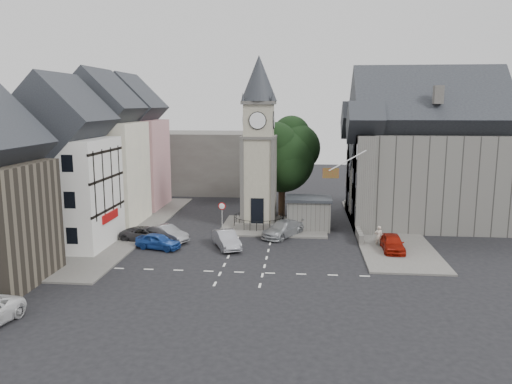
# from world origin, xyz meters

# --- Properties ---
(ground) EXTENTS (120.00, 120.00, 0.00)m
(ground) POSITION_xyz_m (0.00, 0.00, 0.00)
(ground) COLOR black
(ground) RESTS_ON ground
(pavement_west) EXTENTS (6.00, 30.00, 0.14)m
(pavement_west) POSITION_xyz_m (-12.50, 6.00, 0.07)
(pavement_west) COLOR #595651
(pavement_west) RESTS_ON ground
(pavement_east) EXTENTS (6.00, 26.00, 0.14)m
(pavement_east) POSITION_xyz_m (12.00, 8.00, 0.07)
(pavement_east) COLOR #595651
(pavement_east) RESTS_ON ground
(central_island) EXTENTS (10.00, 8.00, 0.16)m
(central_island) POSITION_xyz_m (1.50, 8.00, 0.08)
(central_island) COLOR #595651
(central_island) RESTS_ON ground
(road_markings) EXTENTS (20.00, 8.00, 0.01)m
(road_markings) POSITION_xyz_m (0.00, -5.50, 0.01)
(road_markings) COLOR silver
(road_markings) RESTS_ON ground
(clock_tower) EXTENTS (4.86, 4.86, 16.25)m
(clock_tower) POSITION_xyz_m (0.00, 7.99, 8.12)
(clock_tower) COLOR #4C4944
(clock_tower) RESTS_ON ground
(stone_shelter) EXTENTS (4.30, 3.30, 3.08)m
(stone_shelter) POSITION_xyz_m (4.80, 7.50, 1.55)
(stone_shelter) COLOR #625F5A
(stone_shelter) RESTS_ON ground
(town_tree) EXTENTS (7.20, 7.20, 10.80)m
(town_tree) POSITION_xyz_m (2.00, 13.00, 6.97)
(town_tree) COLOR black
(town_tree) RESTS_ON ground
(warning_sign_post) EXTENTS (0.70, 0.19, 2.85)m
(warning_sign_post) POSITION_xyz_m (-3.20, 5.43, 2.03)
(warning_sign_post) COLOR black
(warning_sign_post) RESTS_ON ground
(terrace_pink) EXTENTS (8.10, 7.60, 12.80)m
(terrace_pink) POSITION_xyz_m (-15.50, 16.00, 6.58)
(terrace_pink) COLOR #C4878B
(terrace_pink) RESTS_ON ground
(terrace_cream) EXTENTS (8.10, 7.60, 12.80)m
(terrace_cream) POSITION_xyz_m (-15.50, 8.00, 6.58)
(terrace_cream) COLOR #F0E8C9
(terrace_cream) RESTS_ON ground
(terrace_tudor) EXTENTS (8.10, 7.60, 12.00)m
(terrace_tudor) POSITION_xyz_m (-15.50, 0.00, 6.19)
(terrace_tudor) COLOR silver
(terrace_tudor) RESTS_ON ground
(backdrop_west) EXTENTS (20.00, 10.00, 8.00)m
(backdrop_west) POSITION_xyz_m (-12.00, 28.00, 4.00)
(backdrop_west) COLOR #4C4944
(backdrop_west) RESTS_ON ground
(east_building) EXTENTS (14.40, 11.40, 12.60)m
(east_building) POSITION_xyz_m (15.59, 11.00, 6.26)
(east_building) COLOR #625F5A
(east_building) RESTS_ON ground
(east_boundary_wall) EXTENTS (0.40, 16.00, 0.90)m
(east_boundary_wall) POSITION_xyz_m (9.20, 10.00, 0.45)
(east_boundary_wall) COLOR #625F5A
(east_boundary_wall) RESTS_ON ground
(flagpole) EXTENTS (3.68, 0.10, 2.74)m
(flagpole) POSITION_xyz_m (8.00, 4.00, 7.00)
(flagpole) COLOR white
(flagpole) RESTS_ON ground
(car_west_blue) EXTENTS (4.07, 2.51, 1.30)m
(car_west_blue) POSITION_xyz_m (-7.58, -0.36, 0.65)
(car_west_blue) COLOR #1B4196
(car_west_blue) RESTS_ON ground
(car_west_silver) EXTENTS (4.39, 3.41, 1.39)m
(car_west_silver) POSITION_xyz_m (-7.50, 1.99, 0.70)
(car_west_silver) COLOR gray
(car_west_silver) RESTS_ON ground
(car_west_grey) EXTENTS (4.71, 2.68, 1.24)m
(car_west_grey) POSITION_xyz_m (-9.29, 1.89, 0.62)
(car_west_grey) COLOR #333336
(car_west_grey) RESTS_ON ground
(car_island_silver) EXTENTS (3.15, 4.60, 1.44)m
(car_island_silver) POSITION_xyz_m (-2.04, 0.50, 0.72)
(car_island_silver) COLOR #9E9FA7
(car_island_silver) RESTS_ON ground
(car_island_east) EXTENTS (4.27, 5.24, 1.43)m
(car_island_east) POSITION_xyz_m (2.50, 4.50, 0.71)
(car_island_east) COLOR #9FA3A7
(car_island_east) RESTS_ON ground
(car_east_red) EXTENTS (1.74, 4.19, 1.42)m
(car_east_red) POSITION_xyz_m (11.50, 0.72, 0.71)
(car_east_red) COLOR #971508
(car_east_red) RESTS_ON ground
(pedestrian) EXTENTS (0.68, 0.47, 1.80)m
(pedestrian) POSITION_xyz_m (10.58, 2.00, 0.90)
(pedestrian) COLOR beige
(pedestrian) RESTS_ON ground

